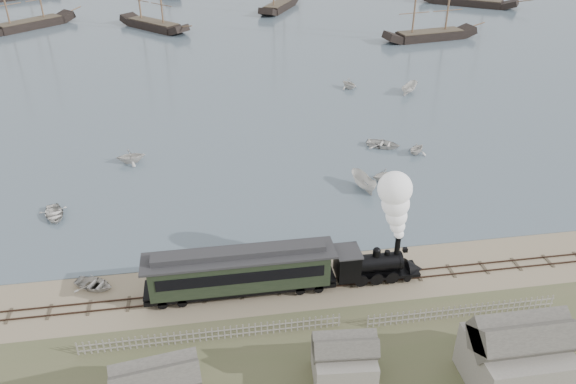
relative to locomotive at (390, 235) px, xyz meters
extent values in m
plane|color=tan|center=(-8.13, 2.00, -4.36)|extent=(600.00, 600.00, 0.00)
cube|color=#36261D|center=(-8.13, -0.50, -4.26)|extent=(120.00, 0.08, 0.12)
cube|color=#36261D|center=(-8.13, 0.50, -4.26)|extent=(120.00, 0.08, 0.12)
cube|color=#3C3226|center=(-8.13, 0.00, -4.33)|extent=(120.00, 1.80, 0.06)
cube|color=black|center=(-0.77, 0.00, -3.64)|extent=(6.87, 2.02, 0.25)
cylinder|color=black|center=(-1.17, 0.00, -2.63)|extent=(4.24, 1.52, 1.52)
cube|color=black|center=(-3.40, 0.00, -2.43)|extent=(1.82, 2.22, 2.32)
cube|color=#2D2D2F|center=(-3.40, 0.00, -1.22)|extent=(2.02, 2.42, 0.12)
cylinder|color=black|center=(0.75, 0.00, -1.27)|extent=(0.44, 0.44, 1.62)
sphere|color=black|center=(-0.97, 0.00, -1.45)|extent=(0.65, 0.65, 0.65)
cone|color=black|center=(2.46, 0.00, -3.74)|extent=(1.41, 2.02, 2.02)
cube|color=black|center=(1.45, 0.00, -1.62)|extent=(0.35, 0.35, 0.35)
cube|color=black|center=(-12.17, 0.00, -3.60)|extent=(15.21, 2.50, 0.38)
cube|color=black|center=(-12.17, 0.00, -2.08)|extent=(14.13, 2.72, 2.72)
cube|color=black|center=(-12.17, -1.38, -1.81)|extent=(13.04, 0.06, 0.98)
cube|color=black|center=(-12.17, 1.38, -1.81)|extent=(13.04, 0.06, 0.98)
cube|color=#2D2D2F|center=(-12.17, 0.00, -0.67)|extent=(15.21, 2.93, 0.20)
cube|color=#2D2D2F|center=(-12.17, 0.00, -0.34)|extent=(13.58, 1.30, 0.49)
imported|color=silver|center=(-24.05, 2.51, -4.01)|extent=(3.62, 4.05, 0.69)
imported|color=silver|center=(-29.42, 14.16, -3.91)|extent=(4.34, 3.64, 0.77)
imported|color=silver|center=(-22.90, 25.18, -3.43)|extent=(3.26, 3.64, 1.73)
imported|color=silver|center=(2.19, 14.97, -3.49)|extent=(4.43, 2.68, 1.61)
imported|color=silver|center=(7.47, 24.67, -3.87)|extent=(4.64, 5.08, 0.86)
imported|color=silver|center=(4.91, 16.38, -3.57)|extent=(3.06, 3.32, 1.46)
imported|color=silver|center=(17.17, 42.69, -3.51)|extent=(3.97, 3.97, 1.58)
imported|color=silver|center=(8.59, 46.12, -3.48)|extent=(3.97, 3.76, 1.64)
imported|color=silver|center=(10.86, 22.22, -3.57)|extent=(3.60, 3.65, 1.46)
camera|label=1|loc=(-13.91, -35.60, 25.55)|focal=35.00mm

